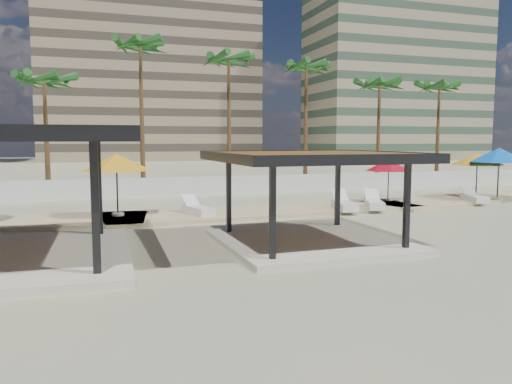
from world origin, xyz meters
TOP-DOWN VIEW (x-y plane):
  - ground at (0.00, 0.00)m, footprint 200.00×200.00m
  - promenade at (2.00, 7.67)m, footprint 44.45×7.97m
  - boundary_wall at (0.00, 16.00)m, footprint 56.00×0.30m
  - building_mid at (4.00, 78.00)m, footprint 38.00×16.00m
  - building_east at (48.00, 66.00)m, footprint 32.00×15.00m
  - pavilion_central at (0.83, -0.53)m, footprint 6.38×6.38m
  - umbrella_b at (-5.23, 7.08)m, footprint 3.83×3.83m
  - umbrella_c at (9.53, 8.21)m, footprint 3.33×3.33m
  - umbrella_d at (15.79, 6.70)m, footprint 4.05×4.05m
  - umbrella_e at (15.46, 8.02)m, footprint 3.43×3.43m
  - lounger_a at (-1.71, 6.50)m, footprint 1.27×2.32m
  - lounger_b at (7.21, 5.85)m, footprint 1.56×2.39m
  - lounger_c at (5.53, 5.85)m, footprint 1.23×2.48m
  - lounger_d at (13.95, 6.46)m, footprint 1.30×2.32m
  - palm_c at (-9.00, 18.10)m, footprint 3.00×3.00m
  - palm_d at (-3.00, 18.90)m, footprint 3.00×3.00m
  - palm_e at (3.00, 18.40)m, footprint 3.00×3.00m
  - palm_f at (9.00, 18.60)m, footprint 3.00×3.00m
  - palm_g at (15.00, 18.20)m, footprint 3.00×3.00m
  - palm_h at (21.00, 18.80)m, footprint 3.00×3.00m

SIDE VIEW (x-z plane):
  - ground at x=0.00m, z-range 0.00..0.00m
  - promenade at x=2.00m, z-range -0.06..0.18m
  - lounger_d at x=13.95m, z-range -0.04..0.80m
  - lounger_a at x=-1.71m, z-range -0.04..0.80m
  - lounger_b at x=7.21m, z-range -0.04..0.82m
  - lounger_c at x=5.53m, z-range -0.05..0.85m
  - boundary_wall at x=0.00m, z-range 0.00..1.20m
  - pavilion_central at x=0.83m, z-range 0.31..3.49m
  - umbrella_c at x=9.53m, z-range 1.01..3.32m
  - umbrella_e at x=15.46m, z-range 1.13..3.79m
  - umbrella_b at x=-5.23m, z-range 1.19..3.99m
  - umbrella_d at x=15.79m, z-range 1.25..4.21m
  - palm_c at x=-9.00m, z-range 2.98..11.13m
  - palm_g at x=15.00m, z-range 3.22..11.91m
  - palm_h at x=21.00m, z-range 3.27..12.08m
  - palm_f at x=9.00m, z-range 3.71..13.51m
  - palm_e at x=3.00m, z-range 3.80..13.82m
  - palm_d at x=-3.00m, z-range 4.12..14.87m
  - building_mid at x=4.00m, z-range -0.93..29.47m
  - building_east at x=48.00m, z-range -0.93..35.47m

